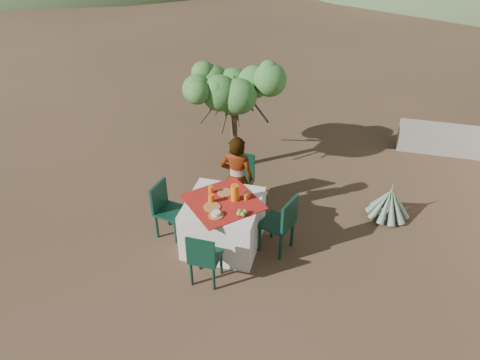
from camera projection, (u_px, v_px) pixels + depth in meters
The scene contains 21 objects.
ground at pixel (243, 235), 7.06m from camera, with size 160.00×160.00×0.00m, color #362818.
table at pixel (223, 223), 6.70m from camera, with size 1.30×1.30×0.76m.
chair_far at pixel (239, 179), 7.42m from camera, with size 0.47×0.47×0.92m.
chair_near at pixel (204, 257), 6.00m from camera, with size 0.39×0.39×0.83m.
chair_left at pixel (166, 207), 6.86m from camera, with size 0.46×0.46×0.86m.
chair_right at pixel (282, 222), 6.52m from camera, with size 0.54×0.54×0.91m.
person at pixel (237, 179), 7.07m from camera, with size 0.52×0.34×1.42m, color #8C6651.
shrub_tree at pixel (238, 95), 7.94m from camera, with size 1.53×1.50×1.80m.
agave at pixel (389, 203), 7.33m from camera, with size 0.68×0.67×0.72m.
stone_wall at pixel (469, 142), 8.91m from camera, with size 2.60×0.35×0.55m, color gray.
plate_far at pixel (225, 192), 6.66m from camera, with size 0.22×0.22×0.01m, color brown.
plate_near at pixel (212, 207), 6.37m from camera, with size 0.23×0.23×0.01m, color brown.
glass_far at pixel (211, 190), 6.64m from camera, with size 0.07×0.07×0.11m, color orange.
glass_near at pixel (211, 198), 6.45m from camera, with size 0.08×0.08×0.13m, color orange.
juice_pitcher at pixel (235, 193), 6.45m from camera, with size 0.11×0.11×0.25m, color orange.
bowl_plate at pixel (216, 215), 6.23m from camera, with size 0.21×0.21×0.01m, color brown.
white_bowl at pixel (216, 213), 6.21m from camera, with size 0.12×0.12×0.04m, color silver.
jar_left at pixel (246, 196), 6.51m from camera, with size 0.06×0.06×0.10m, color orange.
jar_right at pixel (248, 194), 6.54m from camera, with size 0.06×0.06×0.10m, color orange.
napkin_holder at pixel (237, 196), 6.52m from camera, with size 0.07×0.04×0.09m, color silver.
fruit_cluster at pixel (242, 213), 6.22m from camera, with size 0.14×0.13×0.07m.
Camera 1 is at (1.30, -5.26, 4.60)m, focal length 35.00 mm.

